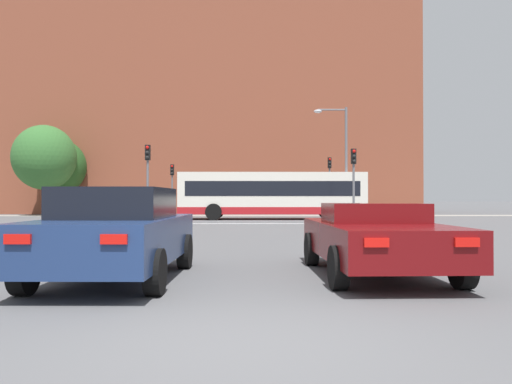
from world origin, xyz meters
name	(u,v)px	position (x,y,z in m)	size (l,w,h in m)	color
ground_plane	(246,343)	(0.00, 0.00, 0.00)	(400.00, 400.00, 0.00)	#545456
stop_line_strip	(251,224)	(0.00, 21.34, 0.00)	(8.87, 0.30, 0.01)	silver
far_pavement	(251,216)	(0.00, 33.36, 0.01)	(69.86, 2.50, 0.01)	gray
brick_civic_building	(210,101)	(-3.85, 42.12, 10.50)	(36.88, 11.22, 27.59)	brown
car_saloon_left	(117,233)	(-2.13, 3.54, 0.76)	(2.06, 4.31, 1.49)	navy
car_roadster_right	(375,237)	(2.17, 3.99, 0.65)	(2.12, 4.38, 1.23)	#600C0F
bus_crossing_lead	(272,194)	(1.31, 26.60, 1.56)	(11.49, 2.70, 2.91)	silver
traffic_light_near_right	(354,173)	(5.42, 21.61, 2.66)	(0.26, 0.31, 3.93)	slate
traffic_light_near_left	(148,171)	(-5.37, 21.40, 2.76)	(0.26, 0.31, 4.10)	slate
traffic_light_far_left	(172,181)	(-5.87, 32.53, 2.60)	(0.26, 0.31, 3.83)	slate
traffic_light_far_right	(330,177)	(5.90, 32.80, 2.94)	(0.26, 0.31, 4.39)	slate
street_lamp_junction	(340,151)	(5.47, 25.82, 4.23)	(2.07, 0.36, 6.89)	slate
pedestrian_waiting	(147,203)	(-7.97, 33.69, 0.98)	(0.46, 0.40, 1.68)	#333851
tree_by_building	(44,158)	(-15.69, 33.33, 4.41)	(4.68, 4.68, 6.87)	#4C3823
tree_kerbside	(60,167)	(-15.43, 35.70, 3.87)	(4.16, 4.16, 6.06)	#4C3823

